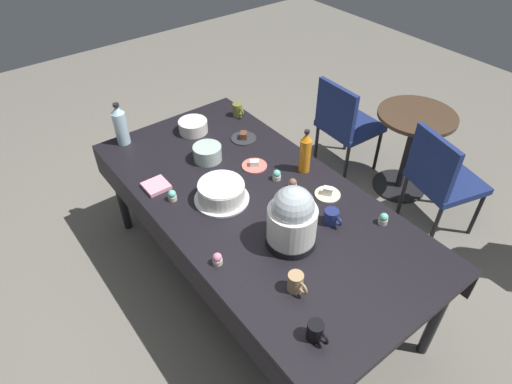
% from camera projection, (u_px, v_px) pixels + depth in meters
% --- Properties ---
extents(ground, '(9.00, 9.00, 0.00)m').
position_uv_depth(ground, '(256.00, 280.00, 3.05)').
color(ground, slate).
extents(potluck_table, '(2.20, 1.10, 0.75)m').
position_uv_depth(potluck_table, '(256.00, 206.00, 2.60)').
color(potluck_table, black).
rests_on(potluck_table, ground).
extents(frosted_layer_cake, '(0.32, 0.32, 0.12)m').
position_uv_depth(frosted_layer_cake, '(221.00, 192.00, 2.52)').
color(frosted_layer_cake, silver).
rests_on(frosted_layer_cake, potluck_table).
extents(slow_cooker, '(0.26, 0.26, 0.35)m').
position_uv_depth(slow_cooker, '(292.00, 219.00, 2.20)').
color(slow_cooker, black).
rests_on(slow_cooker, potluck_table).
extents(glass_salad_bowl, '(0.18, 0.18, 0.10)m').
position_uv_depth(glass_salad_bowl, '(207.00, 153.00, 2.82)').
color(glass_salad_bowl, '#B2C6BC').
rests_on(glass_salad_bowl, potluck_table).
extents(ceramic_snack_bowl, '(0.20, 0.20, 0.09)m').
position_uv_depth(ceramic_snack_bowl, '(193.00, 126.00, 3.08)').
color(ceramic_snack_bowl, silver).
rests_on(ceramic_snack_bowl, potluck_table).
extents(dessert_plate_cream, '(0.15, 0.15, 0.05)m').
position_uv_depth(dessert_plate_cream, '(328.00, 193.00, 2.58)').
color(dessert_plate_cream, beige).
rests_on(dessert_plate_cream, potluck_table).
extents(dessert_plate_coral, '(0.16, 0.16, 0.04)m').
position_uv_depth(dessert_plate_coral, '(254.00, 165.00, 2.79)').
color(dessert_plate_coral, '#E07266').
rests_on(dessert_plate_coral, potluck_table).
extents(dessert_plate_charcoal, '(0.17, 0.17, 0.05)m').
position_uv_depth(dessert_plate_charcoal, '(244.00, 137.00, 3.03)').
color(dessert_plate_charcoal, '#2D2D33').
rests_on(dessert_plate_charcoal, potluck_table).
extents(cupcake_mint, '(0.05, 0.05, 0.07)m').
position_uv_depth(cupcake_mint, '(293.00, 184.00, 2.61)').
color(cupcake_mint, beige).
rests_on(cupcake_mint, potluck_table).
extents(cupcake_rose, '(0.05, 0.05, 0.07)m').
position_uv_depth(cupcake_rose, '(277.00, 175.00, 2.68)').
color(cupcake_rose, beige).
rests_on(cupcake_rose, potluck_table).
extents(cupcake_berry, '(0.05, 0.05, 0.07)m').
position_uv_depth(cupcake_berry, '(172.00, 196.00, 2.53)').
color(cupcake_berry, beige).
rests_on(cupcake_berry, potluck_table).
extents(cupcake_vanilla, '(0.05, 0.05, 0.07)m').
position_uv_depth(cupcake_vanilla, '(383.00, 219.00, 2.39)').
color(cupcake_vanilla, beige).
rests_on(cupcake_vanilla, potluck_table).
extents(cupcake_lemon, '(0.05, 0.05, 0.07)m').
position_uv_depth(cupcake_lemon, '(217.00, 259.00, 2.17)').
color(cupcake_lemon, beige).
rests_on(cupcake_lemon, potluck_table).
extents(soda_bottle_orange_juice, '(0.07, 0.07, 0.29)m').
position_uv_depth(soda_bottle_orange_juice, '(305.00, 152.00, 2.68)').
color(soda_bottle_orange_juice, orange).
rests_on(soda_bottle_orange_juice, potluck_table).
extents(soda_bottle_water, '(0.09, 0.09, 0.30)m').
position_uv_depth(soda_bottle_water, '(120.00, 125.00, 2.91)').
color(soda_bottle_water, silver).
rests_on(soda_bottle_water, potluck_table).
extents(coffee_mug_tan, '(0.12, 0.07, 0.10)m').
position_uv_depth(coffee_mug_tan, '(296.00, 283.00, 2.04)').
color(coffee_mug_tan, tan).
rests_on(coffee_mug_tan, potluck_table).
extents(coffee_mug_black, '(0.11, 0.07, 0.09)m').
position_uv_depth(coffee_mug_black, '(316.00, 331.00, 1.85)').
color(coffee_mug_black, black).
rests_on(coffee_mug_black, potluck_table).
extents(coffee_mug_navy, '(0.12, 0.08, 0.08)m').
position_uv_depth(coffee_mug_navy, '(332.00, 217.00, 2.38)').
color(coffee_mug_navy, navy).
rests_on(coffee_mug_navy, potluck_table).
extents(coffee_mug_olive, '(0.11, 0.07, 0.10)m').
position_uv_depth(coffee_mug_olive, '(238.00, 110.00, 3.24)').
color(coffee_mug_olive, olive).
rests_on(coffee_mug_olive, potluck_table).
extents(paper_napkin_stack, '(0.14, 0.14, 0.02)m').
position_uv_depth(paper_napkin_stack, '(156.00, 186.00, 2.63)').
color(paper_napkin_stack, pink).
rests_on(paper_napkin_stack, potluck_table).
extents(maroon_chair_left, '(0.46, 0.46, 0.85)m').
position_uv_depth(maroon_chair_left, '(345.00, 122.00, 3.70)').
color(maroon_chair_left, navy).
rests_on(maroon_chair_left, ground).
extents(maroon_chair_right, '(0.54, 0.54, 0.85)m').
position_uv_depth(maroon_chair_right, '(441.00, 177.00, 3.13)').
color(maroon_chair_right, navy).
rests_on(maroon_chair_right, ground).
extents(round_cafe_table, '(0.60, 0.60, 0.72)m').
position_uv_depth(round_cafe_table, '(411.00, 138.00, 3.49)').
color(round_cafe_table, '#473323').
rests_on(round_cafe_table, ground).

